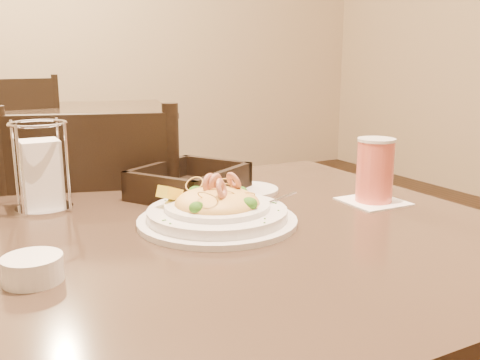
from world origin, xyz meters
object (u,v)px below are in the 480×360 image
dining_chair_far (23,149)px  butter_ramekin (33,269)px  main_table (245,349)px  drink_glass (375,171)px  side_plate (247,190)px  dining_chair_near (100,271)px  pasta_bowl (217,210)px  napkin_caddy (42,172)px  bread_basket (190,185)px  background_table (92,147)px

dining_chair_far → butter_ramekin: (-0.27, -2.62, 0.26)m
main_table → drink_glass: 0.43m
side_plate → butter_ramekin: (-0.48, -0.28, 0.01)m
dining_chair_near → drink_glass: dining_chair_near is taller
pasta_bowl → side_plate: size_ratio=2.25×
dining_chair_near → side_plate: size_ratio=6.73×
main_table → napkin_caddy: napkin_caddy is taller
dining_chair_far → pasta_bowl: size_ratio=2.99×
bread_basket → dining_chair_far: bearing=92.2°
pasta_bowl → dining_chair_near: bearing=102.3°
bread_basket → drink_glass: bearing=-36.8°
background_table → dining_chair_far: (-0.36, 0.17, -0.01)m
napkin_caddy → butter_ramekin: 0.36m
dining_chair_near → side_plate: dining_chair_near is taller
dining_chair_far → butter_ramekin: bearing=80.7°
main_table → dining_chair_near: size_ratio=0.97×
bread_basket → napkin_caddy: (-0.29, 0.03, 0.05)m
pasta_bowl → drink_glass: size_ratio=2.38×
side_plate → butter_ramekin: butter_ramekin is taller
background_table → drink_glass: 2.38m
pasta_bowl → bread_basket: 0.21m
bread_basket → butter_ramekin: size_ratio=3.61×
side_plate → dining_chair_far: bearing=95.1°
dining_chair_near → bread_basket: size_ratio=3.27×
main_table → side_plate: side_plate is taller
butter_ramekin → dining_chair_far: bearing=84.2°
napkin_caddy → main_table: bearing=-44.2°
main_table → background_table: same height
dining_chair_far → pasta_bowl: dining_chair_far is taller
main_table → napkin_caddy: size_ratio=5.25×
dining_chair_near → drink_glass: size_ratio=7.12×
napkin_caddy → side_plate: size_ratio=1.24×
dining_chair_near → pasta_bowl: bearing=119.5°
dining_chair_far → drink_glass: bearing=95.4°
pasta_bowl → napkin_caddy: 0.35m
butter_ramekin → drink_glass: bearing=7.6°
dining_chair_near → butter_ramekin: 0.67m
drink_glass → bread_basket: (-0.31, 0.23, -0.04)m
dining_chair_far → drink_glass: (0.40, -2.53, 0.31)m
background_table → side_plate: size_ratio=7.75×
main_table → bread_basket: size_ratio=3.17×
background_table → dining_chair_near: size_ratio=1.15×
dining_chair_near → pasta_bowl: 0.56m
dining_chair_near → drink_glass: 0.73m
main_table → bread_basket: bread_basket is taller
main_table → side_plate: 0.34m
drink_glass → bread_basket: 0.38m
pasta_bowl → drink_glass: drink_glass is taller
main_table → pasta_bowl: pasta_bowl is taller
background_table → napkin_caddy: 2.19m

